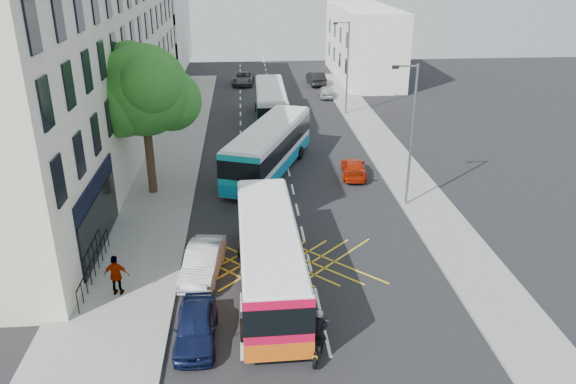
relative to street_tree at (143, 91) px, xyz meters
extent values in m
plane|color=black|center=(8.51, -14.97, -6.29)|extent=(120.00, 120.00, 0.00)
cube|color=gray|center=(0.01, 0.03, -6.22)|extent=(5.00, 70.00, 0.15)
cube|color=gray|center=(16.01, 0.03, -6.22)|extent=(3.00, 70.00, 0.15)
cube|color=beige|center=(-5.49, 9.53, 0.21)|extent=(8.00, 45.00, 13.00)
cube|color=black|center=(-1.44, -6.97, -2.89)|extent=(0.12, 7.00, 0.90)
cube|color=black|center=(-1.44, -6.97, -4.69)|extent=(0.12, 7.00, 2.60)
cube|color=silver|center=(-5.49, 40.03, -1.29)|extent=(8.00, 20.00, 10.00)
cube|color=silver|center=(19.51, 33.03, -2.29)|extent=(6.00, 18.00, 8.00)
cylinder|color=#382619|center=(0.01, 0.03, -3.94)|extent=(0.50, 0.50, 4.40)
sphere|color=#1E631C|center=(0.01, 0.03, 0.06)|extent=(5.20, 5.20, 5.20)
sphere|color=#1E631C|center=(1.41, 0.83, -0.74)|extent=(3.60, 3.60, 3.60)
sphere|color=#1E631C|center=(-1.19, -0.57, -0.54)|extent=(3.80, 3.80, 3.80)
sphere|color=#1E631C|center=(0.61, -1.27, 0.66)|extent=(3.40, 3.40, 3.40)
sphere|color=#1E631C|center=(-0.79, 1.13, 1.06)|extent=(3.20, 3.20, 3.20)
cylinder|color=slate|center=(14.81, -2.97, -2.14)|extent=(0.14, 0.14, 8.00)
cylinder|color=slate|center=(14.21, -2.97, 1.76)|extent=(1.20, 0.10, 0.10)
cube|color=black|center=(13.61, -2.97, 1.71)|extent=(0.35, 0.15, 0.18)
cylinder|color=slate|center=(14.81, 17.03, -2.14)|extent=(0.14, 0.14, 8.00)
cylinder|color=slate|center=(14.21, 17.03, 1.76)|extent=(1.20, 0.10, 0.10)
cube|color=black|center=(13.61, 17.03, 1.71)|extent=(0.35, 0.15, 0.18)
cube|color=silver|center=(6.53, -10.90, -4.68)|extent=(2.62, 10.66, 2.56)
cube|color=silver|center=(6.53, -10.90, -3.35)|extent=(2.42, 10.45, 0.12)
cube|color=black|center=(6.53, -10.90, -4.31)|extent=(2.68, 10.72, 1.06)
cube|color=#D65812|center=(6.53, -10.90, -5.57)|extent=(2.67, 10.71, 0.72)
cube|color=red|center=(6.63, -16.17, -4.65)|extent=(2.45, 0.15, 2.41)
cube|color=#FF0C0C|center=(5.67, -16.20, -5.33)|extent=(0.25, 0.06, 0.25)
cube|color=#FF0C0C|center=(7.58, -16.16, -5.33)|extent=(0.25, 0.06, 0.25)
cylinder|color=black|center=(5.26, -8.02, -5.86)|extent=(0.29, 0.87, 0.87)
cylinder|color=black|center=(7.68, -7.98, -5.86)|extent=(0.29, 0.87, 0.87)
cylinder|color=black|center=(5.39, -14.49, -5.86)|extent=(0.29, 0.87, 0.87)
cylinder|color=black|center=(7.80, -14.44, -5.86)|extent=(0.29, 0.87, 0.87)
cube|color=silver|center=(7.23, 3.15, -4.58)|extent=(6.38, 11.42, 2.71)
cube|color=silver|center=(7.23, 3.15, -3.17)|extent=(6.11, 11.14, 0.12)
cube|color=black|center=(7.23, 3.15, -4.20)|extent=(6.46, 11.50, 1.12)
cube|color=#0D7FA9|center=(7.23, 3.15, -5.53)|extent=(6.45, 11.48, 0.77)
cube|color=#0DA0A6|center=(5.24, -2.08, -4.55)|extent=(2.46, 1.02, 2.56)
cube|color=#FF0C0C|center=(4.28, -1.72, -5.27)|extent=(0.26, 0.14, 0.25)
cube|color=#FF0C0C|center=(6.20, -2.45, -5.27)|extent=(0.26, 0.14, 0.25)
cylinder|color=black|center=(7.13, 6.47, -5.83)|extent=(0.59, 0.96, 0.92)
cylinder|color=black|center=(9.51, 5.56, -5.83)|extent=(0.59, 0.96, 0.92)
cylinder|color=black|center=(4.69, 0.07, -5.83)|extent=(0.59, 0.96, 0.92)
cylinder|color=black|center=(7.08, -0.84, -5.83)|extent=(0.59, 0.96, 0.92)
cube|color=silver|center=(7.97, 15.63, -4.68)|extent=(2.57, 10.62, 2.55)
cube|color=silver|center=(7.97, 15.63, -3.36)|extent=(2.37, 10.41, 0.12)
cube|color=black|center=(7.97, 15.63, -4.32)|extent=(2.63, 10.68, 1.06)
cube|color=#0EAF9F|center=(7.97, 15.63, -5.57)|extent=(2.62, 10.67, 0.72)
cube|color=silver|center=(7.89, 10.37, -4.66)|extent=(2.45, 0.14, 2.41)
cube|color=#FF0C0C|center=(6.94, 10.37, -5.33)|extent=(0.25, 0.06, 0.25)
cube|color=#FF0C0C|center=(8.84, 10.34, -5.33)|extent=(0.25, 0.06, 0.25)
cylinder|color=black|center=(6.81, 18.54, -5.86)|extent=(0.28, 0.87, 0.87)
cylinder|color=black|center=(9.22, 18.50, -5.86)|extent=(0.28, 0.87, 0.87)
cylinder|color=black|center=(6.71, 12.09, -5.86)|extent=(0.28, 0.87, 0.87)
cylinder|color=black|center=(9.12, 12.05, -5.86)|extent=(0.28, 0.87, 0.87)
cylinder|color=black|center=(7.89, -16.20, -5.97)|extent=(0.29, 0.65, 0.65)
cylinder|color=black|center=(8.29, -14.75, -5.97)|extent=(0.29, 0.65, 0.65)
cube|color=black|center=(8.09, -15.47, -5.67)|extent=(0.54, 1.23, 0.22)
cube|color=black|center=(8.16, -15.23, -5.48)|extent=(0.39, 0.51, 0.20)
cube|color=black|center=(8.02, -15.72, -5.54)|extent=(0.39, 0.56, 0.10)
cylinder|color=slate|center=(8.28, -14.79, -5.59)|extent=(0.18, 0.44, 0.85)
cylinder|color=slate|center=(8.24, -14.94, -5.23)|extent=(0.59, 0.20, 0.04)
cube|color=gold|center=(7.84, -16.37, -5.74)|extent=(0.18, 0.07, 0.13)
imported|color=black|center=(8.08, -15.52, -5.27)|extent=(0.72, 0.57, 1.74)
sphere|color=#99999E|center=(8.08, -15.52, -4.53)|extent=(0.30, 0.30, 0.30)
imported|color=#0D1437|center=(3.61, -14.36, -5.64)|extent=(1.54, 3.81, 1.30)
imported|color=#A6A8AD|center=(3.61, -9.65, -5.60)|extent=(2.03, 4.35, 1.38)
imported|color=#B62207|center=(12.69, 2.01, -5.73)|extent=(2.06, 4.04, 1.12)
imported|color=#3E4146|center=(5.66, 30.68, -5.62)|extent=(2.59, 4.99, 1.34)
imported|color=#A6AAAE|center=(14.01, 23.83, -5.70)|extent=(1.68, 3.57, 1.18)
imported|color=black|center=(13.70, 29.75, -5.56)|extent=(1.87, 4.54, 1.46)
imported|color=gray|center=(0.11, -11.16, -5.23)|extent=(1.10, 0.53, 1.82)
camera|label=1|loc=(5.67, -31.88, 7.17)|focal=35.00mm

